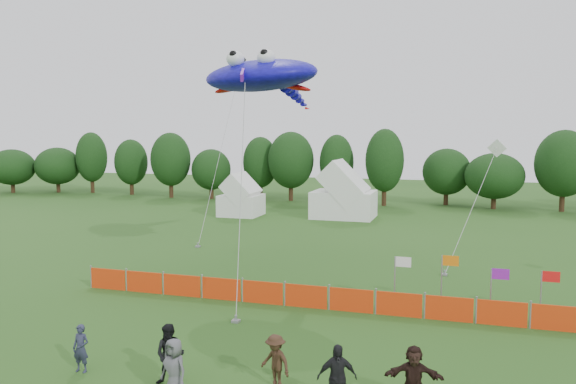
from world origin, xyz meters
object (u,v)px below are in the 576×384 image
(spectator_d, at_px, (337,378))
(spectator_e, at_px, (174,370))
(barrier_fence, at_px, (306,296))
(spectator_c, at_px, (275,362))
(tent_left, at_px, (241,198))
(tent_right, at_px, (344,196))
(stingray_kite, at_px, (264,77))
(spectator_a, at_px, (81,348))
(spectator_b, at_px, (170,355))
(spectator_f, at_px, (414,376))

(spectator_d, xyz_separation_m, spectator_e, (-4.52, -0.74, -0.04))
(spectator_e, bearing_deg, barrier_fence, 99.93)
(spectator_c, bearing_deg, tent_left, 138.41)
(tent_right, relative_size, barrier_fence, 0.26)
(spectator_e, bearing_deg, tent_right, 111.59)
(tent_right, relative_size, spectator_c, 3.39)
(barrier_fence, bearing_deg, spectator_d, -69.48)
(spectator_e, height_order, stingray_kite, stingray_kite)
(spectator_a, height_order, stingray_kite, stingray_kite)
(spectator_a, xyz_separation_m, spectator_c, (6.28, 0.67, 0.06))
(tent_right, bearing_deg, spectator_b, -87.05)
(tent_right, relative_size, spectator_a, 3.66)
(tent_left, bearing_deg, spectator_e, -71.15)
(barrier_fence, height_order, spectator_c, spectator_c)
(spectator_c, relative_size, spectator_f, 0.95)
(barrier_fence, bearing_deg, spectator_b, -102.63)
(spectator_a, distance_m, spectator_f, 10.30)
(spectator_c, bearing_deg, spectator_e, -123.50)
(tent_right, height_order, spectator_a, tent_right)
(barrier_fence, xyz_separation_m, spectator_f, (5.21, -7.77, 0.37))
(tent_left, relative_size, spectator_d, 1.93)
(tent_left, bearing_deg, spectator_d, -64.24)
(barrier_fence, bearing_deg, tent_left, 117.46)
(spectator_b, bearing_deg, spectator_e, -66.55)
(spectator_d, bearing_deg, spectator_c, 136.31)
(tent_right, height_order, barrier_fence, tent_right)
(spectator_f, bearing_deg, spectator_b, 178.84)
(tent_right, distance_m, spectator_f, 35.69)
(tent_left, xyz_separation_m, spectator_e, (11.80, -34.57, -0.71))
(spectator_f, bearing_deg, tent_left, 111.97)
(barrier_fence, height_order, spectator_b, spectator_b)
(barrier_fence, height_order, spectator_a, spectator_a)
(barrier_fence, bearing_deg, spectator_e, -97.81)
(spectator_c, distance_m, spectator_d, 2.17)
(spectator_f, height_order, stingray_kite, stingray_kite)
(spectator_a, bearing_deg, spectator_f, 3.20)
(tent_right, bearing_deg, spectator_a, -92.17)
(tent_right, distance_m, spectator_a, 35.33)
(spectator_c, height_order, spectator_f, spectator_f)
(tent_left, relative_size, tent_right, 0.65)
(tent_right, xyz_separation_m, spectator_a, (-1.34, -35.28, -1.23))
(spectator_b, relative_size, spectator_d, 0.99)
(spectator_a, bearing_deg, spectator_d, -1.85)
(barrier_fence, bearing_deg, spectator_a, -120.72)
(spectator_a, xyz_separation_m, spectator_d, (8.30, -0.12, 0.17))
(spectator_e, bearing_deg, spectator_b, 142.68)
(tent_left, xyz_separation_m, stingray_kite, (9.72, -20.99, 8.80))
(spectator_d, distance_m, spectator_e, 4.58)
(spectator_b, xyz_separation_m, spectator_d, (5.14, -0.14, 0.01))
(spectator_e, xyz_separation_m, stingray_kite, (-2.08, 13.58, 9.52))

